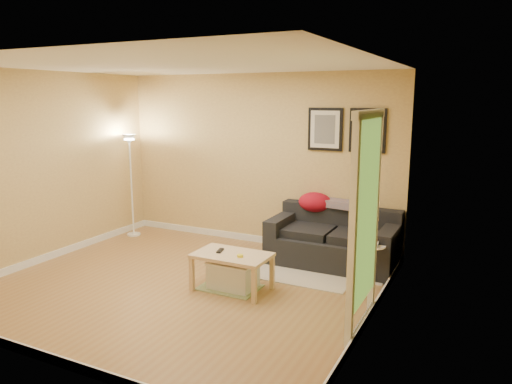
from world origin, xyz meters
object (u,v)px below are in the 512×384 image
sofa (333,237)px  book_stack (371,242)px  coffee_table (232,272)px  storage_bin (233,275)px  side_table (371,264)px  floor_lamp (132,188)px

sofa → book_stack: 0.81m
coffee_table → storage_bin: size_ratio=1.62×
sofa → storage_bin: size_ratio=3.10×
sofa → book_stack: (0.62, -0.49, 0.16)m
side_table → sofa: bearing=143.1°
sofa → book_stack: size_ratio=7.25×
sofa → storage_bin: 1.59m
storage_bin → floor_lamp: floor_lamp is taller
storage_bin → book_stack: size_ratio=2.34×
side_table → book_stack: size_ratio=2.11×
coffee_table → storage_bin: coffee_table is taller
floor_lamp → sofa: bearing=1.7°
sofa → floor_lamp: (-3.38, -0.10, 0.42)m
sofa → coffee_table: (-0.78, -1.40, -0.15)m
storage_bin → coffee_table: bearing=-74.6°
side_table → floor_lamp: floor_lamp is taller
side_table → storage_bin: bearing=-148.7°
sofa → floor_lamp: size_ratio=1.02×
sofa → book_stack: sofa is taller
coffee_table → side_table: size_ratio=1.80×
side_table → book_stack: bearing=-156.4°
sofa → book_stack: bearing=-38.1°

